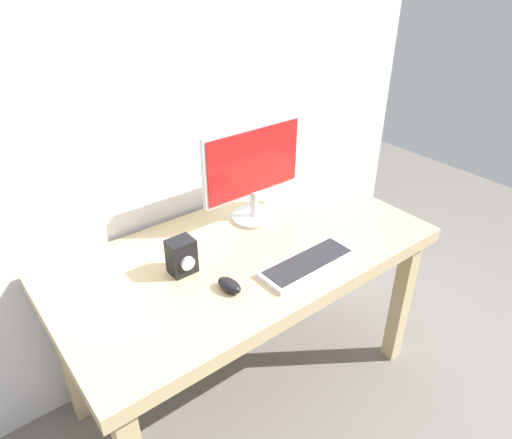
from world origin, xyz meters
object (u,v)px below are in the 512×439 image
(monitor, at_px, (253,170))
(mouse, at_px, (229,285))
(desk, at_px, (245,268))
(audio_controller, at_px, (182,256))
(keyboard_primary, at_px, (308,263))

(monitor, xyz_separation_m, mouse, (-0.37, -0.34, -0.21))
(desk, height_order, audio_controller, audio_controller)
(keyboard_primary, bearing_deg, desk, 118.19)
(audio_controller, bearing_deg, desk, -6.70)
(desk, distance_m, monitor, 0.41)
(keyboard_primary, distance_m, mouse, 0.32)
(desk, xyz_separation_m, monitor, (0.18, 0.18, 0.32))
(mouse, height_order, audio_controller, audio_controller)
(keyboard_primary, height_order, audio_controller, audio_controller)
(keyboard_primary, bearing_deg, audio_controller, 146.08)
(mouse, distance_m, audio_controller, 0.21)
(desk, relative_size, mouse, 14.64)
(desk, xyz_separation_m, keyboard_primary, (0.12, -0.23, 0.10))
(monitor, relative_size, keyboard_primary, 1.23)
(desk, bearing_deg, keyboard_primary, -61.81)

